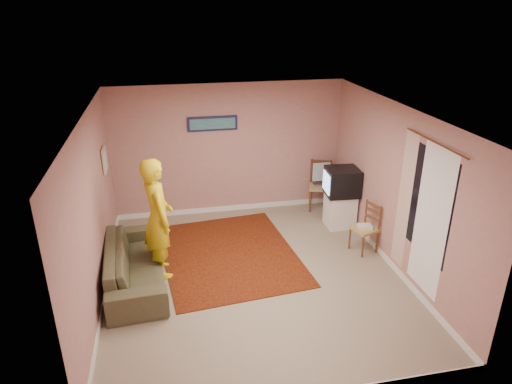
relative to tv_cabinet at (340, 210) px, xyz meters
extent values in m
plane|color=gray|center=(-1.95, -1.40, -0.32)|extent=(5.00, 5.00, 0.00)
cube|color=tan|center=(-1.95, 1.10, 0.98)|extent=(4.50, 0.02, 2.60)
cube|color=tan|center=(-1.95, -3.90, 0.98)|extent=(4.50, 0.02, 2.60)
cube|color=tan|center=(-4.20, -1.40, 0.98)|extent=(0.02, 5.00, 2.60)
cube|color=tan|center=(0.30, -1.40, 0.98)|extent=(0.02, 5.00, 2.60)
cube|color=white|center=(-1.95, -1.40, 2.28)|extent=(4.50, 5.00, 0.02)
cube|color=white|center=(-1.95, 1.09, -0.27)|extent=(4.50, 0.02, 0.10)
cube|color=white|center=(-4.19, -1.40, -0.27)|extent=(0.02, 5.00, 0.10)
cube|color=white|center=(0.29, -1.40, -0.27)|extent=(0.02, 5.00, 0.10)
cube|color=black|center=(0.29, -2.30, 1.13)|extent=(0.01, 1.10, 1.50)
cube|color=white|center=(0.28, -2.45, 0.93)|extent=(0.01, 0.75, 2.10)
cube|color=#EDE7CA|center=(0.26, -1.75, 0.93)|extent=(0.01, 0.35, 2.10)
cylinder|color=brown|center=(0.25, -2.30, 2.00)|extent=(0.02, 1.40, 0.02)
cube|color=#16183C|center=(-2.25, 1.07, 1.53)|extent=(0.95, 0.03, 0.28)
cube|color=#2A5976|center=(-2.25, 1.05, 1.53)|extent=(0.86, 0.01, 0.20)
cube|color=beige|center=(-4.17, 0.20, 1.23)|extent=(0.03, 0.38, 0.42)
cube|color=silver|center=(-4.15, 0.20, 1.23)|extent=(0.01, 0.30, 0.34)
cube|color=black|center=(-2.24, -0.66, -0.32)|extent=(2.44, 2.93, 0.01)
cube|color=white|center=(0.00, 0.00, 0.00)|extent=(0.51, 0.46, 0.65)
cube|color=black|center=(0.00, 0.00, 0.58)|extent=(0.63, 0.58, 0.51)
cube|color=#8CB2F2|center=(-0.30, 0.02, 0.58)|extent=(0.05, 0.43, 0.36)
cube|color=tan|center=(-0.12, 0.80, 0.17)|extent=(0.57, 0.55, 0.05)
cube|color=brown|center=(-0.12, 0.80, 0.43)|extent=(0.45, 0.18, 0.52)
cube|color=#B5B5BA|center=(-0.12, 0.80, 0.22)|extent=(0.35, 0.27, 0.05)
cube|color=#7CA3CB|center=(-0.12, 0.80, 0.49)|extent=(0.35, 0.04, 0.37)
cube|color=tan|center=(0.05, -0.99, 0.09)|extent=(0.47, 0.49, 0.05)
cube|color=brown|center=(0.05, -0.99, 0.32)|extent=(0.16, 0.38, 0.45)
cube|color=silver|center=(0.05, -0.99, 0.14)|extent=(0.27, 0.22, 0.05)
imported|color=#4D4A2F|center=(-3.75, -1.16, -0.01)|extent=(0.96, 2.17, 0.62)
imported|color=gold|center=(-3.35, -0.98, 0.63)|extent=(0.60, 0.78, 1.91)
camera|label=1|loc=(-3.14, -7.37, 3.69)|focal=32.00mm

